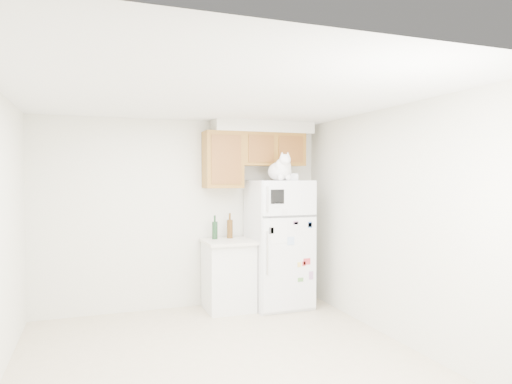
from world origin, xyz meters
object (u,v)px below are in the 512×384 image
storage_box_back (290,177)px  bottle_amber (230,226)px  refrigerator (279,243)px  bottle_green (215,227)px  cat (281,170)px  base_counter (228,275)px  storage_box_front (292,177)px

storage_box_back → bottle_amber: (-0.85, 0.08, -0.66)m
refrigerator → bottle_green: refrigerator is taller
bottle_green → bottle_amber: 0.22m
cat → bottle_green: cat is taller
base_counter → bottle_green: bottle_green is taller
storage_box_front → cat: bearing=-153.1°
bottle_green → bottle_amber: bearing=5.4°
refrigerator → cat: (-0.03, -0.14, 0.99)m
cat → storage_box_back: cat is taller
base_counter → storage_box_front: size_ratio=6.13×
bottle_green → cat: bearing=-23.8°
storage_box_back → storage_box_front: size_ratio=1.20×
base_counter → bottle_amber: 0.65m
storage_box_front → refrigerator: bearing=158.9°
base_counter → cat: bearing=-18.1°
base_counter → storage_box_front: 1.54m
storage_box_front → bottle_green: bearing=176.9°
storage_box_back → bottle_green: bearing=163.9°
refrigerator → bottle_amber: size_ratio=4.99×
refrigerator → storage_box_back: bearing=35.0°
storage_box_back → bottle_amber: storage_box_back is taller
refrigerator → cat: size_ratio=3.20×
cat → bottle_green: size_ratio=1.67×
cat → bottle_amber: bearing=147.5°
refrigerator → storage_box_back: storage_box_back is taller
storage_box_front → bottle_green: 1.23m
base_counter → storage_box_back: storage_box_back is taller
base_counter → storage_box_back: (0.92, 0.08, 1.29)m
refrigerator → bottle_amber: 0.71m
cat → bottle_amber: 1.02m
storage_box_front → bottle_green: (-0.98, 0.32, -0.67)m
refrigerator → bottle_amber: (-0.62, 0.23, 0.24)m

